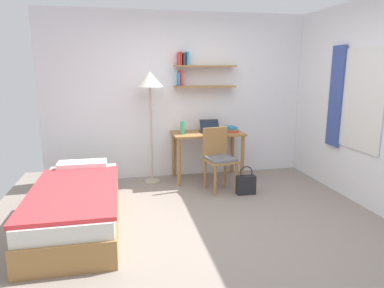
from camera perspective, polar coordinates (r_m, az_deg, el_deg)
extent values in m
plane|color=gray|center=(3.98, 4.12, -13.49)|extent=(5.28, 5.28, 0.00)
cube|color=white|center=(5.58, -1.40, 7.89)|extent=(4.40, 0.05, 2.60)
cube|color=#9E703D|center=(5.50, 2.16, 9.49)|extent=(0.98, 0.22, 0.02)
cube|color=#3384C6|center=(5.43, -2.24, 10.67)|extent=(0.02, 0.15, 0.21)
cube|color=#D13D38|center=(5.45, -1.81, 10.84)|extent=(0.04, 0.14, 0.24)
cube|color=#9E703D|center=(5.49, 2.19, 12.79)|extent=(0.98, 0.22, 0.02)
cube|color=#D13D38|center=(5.43, -2.25, 13.91)|extent=(0.02, 0.17, 0.19)
cube|color=#D13D38|center=(5.45, -1.90, 13.98)|extent=(0.02, 0.13, 0.20)
cube|color=#333338|center=(5.46, -1.36, 13.89)|extent=(0.04, 0.14, 0.19)
cube|color=#3384C6|center=(5.47, -0.82, 13.95)|extent=(0.04, 0.13, 0.20)
cube|color=silver|center=(4.87, 26.28, 6.57)|extent=(0.02, 0.79, 1.29)
cube|color=white|center=(4.88, 26.36, 6.57)|extent=(0.01, 0.73, 1.23)
cube|color=#384C93|center=(5.26, 22.70, 7.22)|extent=(0.03, 0.28, 1.39)
cube|color=#9E703D|center=(4.14, -18.45, -10.94)|extent=(0.89, 2.00, 0.28)
cube|color=silver|center=(4.06, -18.66, -8.09)|extent=(0.85, 1.94, 0.16)
cube|color=#DB383D|center=(3.92, -18.96, -7.32)|extent=(0.90, 1.64, 0.04)
cube|color=white|center=(4.77, -17.71, -3.38)|extent=(0.62, 0.28, 0.10)
cube|color=#9E703D|center=(5.40, 2.58, 1.78)|extent=(1.10, 0.59, 0.03)
cylinder|color=#9E703D|center=(5.15, -2.19, -3.08)|extent=(0.06, 0.06, 0.73)
cylinder|color=#9E703D|center=(5.40, 8.35, -2.47)|extent=(0.06, 0.06, 0.73)
cylinder|color=#9E703D|center=(5.62, -3.03, -1.77)|extent=(0.06, 0.06, 0.73)
cylinder|color=#9E703D|center=(5.85, 6.71, -1.27)|extent=(0.06, 0.06, 0.73)
cube|color=#9E703D|center=(4.94, 4.76, -2.75)|extent=(0.47, 0.48, 0.03)
cube|color=slate|center=(4.93, 4.77, -2.42)|extent=(0.43, 0.44, 0.04)
cube|color=#9E703D|center=(5.05, 3.86, 0.50)|extent=(0.38, 0.10, 0.40)
cylinder|color=#9E703D|center=(4.79, 3.87, -6.13)|extent=(0.04, 0.04, 0.44)
cylinder|color=#9E703D|center=(4.93, 7.35, -5.65)|extent=(0.04, 0.04, 0.44)
cylinder|color=#9E703D|center=(5.09, 2.17, -4.97)|extent=(0.04, 0.04, 0.44)
cylinder|color=#9E703D|center=(5.23, 5.49, -4.56)|extent=(0.04, 0.04, 0.44)
cylinder|color=#B2A893|center=(5.46, -6.58, -6.12)|extent=(0.24, 0.24, 0.02)
cylinder|color=#B2A893|center=(5.27, -6.78, 1.51)|extent=(0.03, 0.03, 1.45)
cone|color=silver|center=(5.18, -7.02, 10.61)|extent=(0.39, 0.39, 0.22)
cube|color=black|center=(5.40, 3.05, 2.00)|extent=(0.31, 0.21, 0.01)
cube|color=black|center=(5.44, 2.90, 3.09)|extent=(0.30, 0.10, 0.18)
cube|color=black|center=(5.44, 2.91, 3.06)|extent=(0.27, 0.08, 0.15)
cylinder|color=#42A87F|center=(5.24, -1.55, 2.72)|extent=(0.07, 0.07, 0.20)
cube|color=#D13D38|center=(5.49, 6.50, 2.21)|extent=(0.18, 0.24, 0.03)
cube|color=#4CA856|center=(5.49, 6.42, 2.50)|extent=(0.18, 0.21, 0.02)
cube|color=#3384C6|center=(5.48, 6.44, 2.77)|extent=(0.16, 0.22, 0.03)
cube|color=#232328|center=(4.94, 8.90, -6.72)|extent=(0.27, 0.12, 0.27)
torus|color=#232328|center=(4.88, 8.97, -4.69)|extent=(0.19, 0.02, 0.19)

